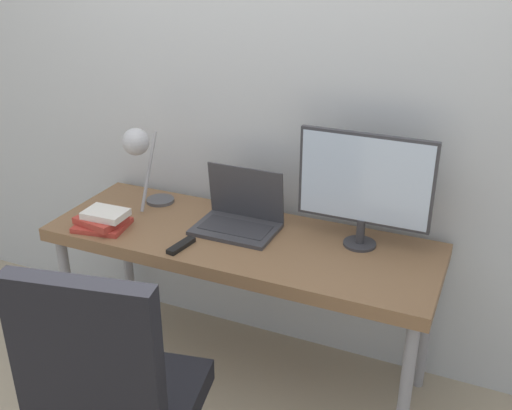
% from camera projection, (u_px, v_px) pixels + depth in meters
% --- Properties ---
extents(ground_plane, '(12.00, 12.00, 0.00)m').
position_uv_depth(ground_plane, '(214.00, 410.00, 2.69)').
color(ground_plane, tan).
extents(wall_back, '(8.00, 0.05, 2.60)m').
position_uv_depth(wall_back, '(274.00, 92.00, 2.71)').
color(wall_back, silver).
rests_on(wall_back, ground_plane).
extents(desk, '(1.74, 0.60, 0.74)m').
position_uv_depth(desk, '(241.00, 249.00, 2.66)').
color(desk, brown).
rests_on(desk, ground_plane).
extents(laptop, '(0.37, 0.26, 0.27)m').
position_uv_depth(laptop, '(239.00, 217.00, 2.69)').
color(laptop, '#38383D').
rests_on(laptop, desk).
extents(monitor, '(0.56, 0.14, 0.50)m').
position_uv_depth(monitor, '(365.00, 183.00, 2.45)').
color(monitor, '#333338').
rests_on(monitor, desk).
extents(desk_lamp, '(0.14, 0.29, 0.42)m').
position_uv_depth(desk_lamp, '(140.00, 151.00, 2.73)').
color(desk_lamp, '#4C4C51').
rests_on(desk_lamp, desk).
extents(office_chair, '(0.63, 0.63, 1.09)m').
position_uv_depth(office_chair, '(112.00, 395.00, 1.95)').
color(office_chair, black).
rests_on(office_chair, ground_plane).
extents(book_stack, '(0.25, 0.22, 0.08)m').
position_uv_depth(book_stack, '(103.00, 220.00, 2.70)').
color(book_stack, '#B2382D').
rests_on(book_stack, desk).
extents(tv_remote, '(0.06, 0.16, 0.02)m').
position_uv_depth(tv_remote, '(181.00, 246.00, 2.53)').
color(tv_remote, black).
rests_on(tv_remote, desk).
extents(game_controller, '(0.13, 0.09, 0.04)m').
position_uv_depth(game_controller, '(90.00, 220.00, 2.74)').
color(game_controller, white).
rests_on(game_controller, desk).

